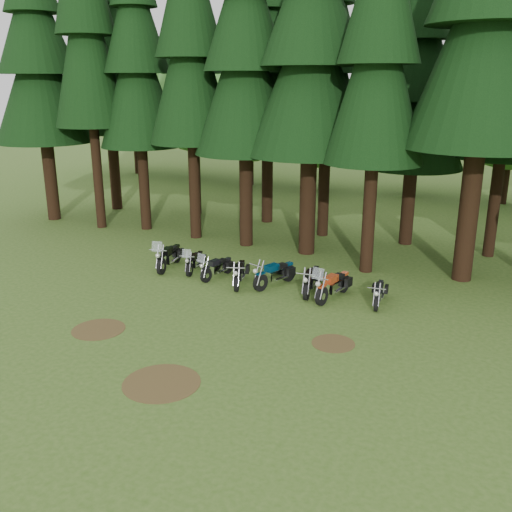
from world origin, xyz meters
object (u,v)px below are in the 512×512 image
Objects in this scene: motorcycle_0 at (169,257)px; motorcycle_4 at (275,275)px; motorcycle_1 at (195,262)px; motorcycle_6 at (333,286)px; motorcycle_3 at (239,274)px; motorcycle_5 at (311,281)px; motorcycle_2 at (217,268)px; motorcycle_7 at (379,294)px.

motorcycle_4 is at bearing -11.09° from motorcycle_0.
motorcycle_6 is (6.52, -0.43, 0.09)m from motorcycle_1.
motorcycle_0 is 3.85m from motorcycle_3.
motorcycle_5 is (5.54, -0.18, 0.06)m from motorcycle_1.
motorcycle_7 is (6.94, 0.09, -0.02)m from motorcycle_2.
motorcycle_5 reaches higher than motorcycle_3.
motorcycle_5 is at bearing 170.59° from motorcycle_7.
motorcycle_3 is at bearing -140.86° from motorcycle_4.
motorcycle_0 is 1.16× the size of motorcycle_3.
motorcycle_0 reaches higher than motorcycle_5.
motorcycle_4 reaches higher than motorcycle_3.
motorcycle_3 is (2.56, -0.64, 0.03)m from motorcycle_1.
motorcycle_6 is at bearing 178.51° from motorcycle_7.
motorcycle_5 is 2.71m from motorcycle_7.
motorcycle_0 is at bearing -171.19° from motorcycle_6.
motorcycle_0 is at bearing -160.76° from motorcycle_4.
motorcycle_6 is (5.22, -0.12, 0.08)m from motorcycle_2.
motorcycle_1 is at bearing -162.88° from motorcycle_4.
motorcycle_6 is (2.58, -0.30, 0.03)m from motorcycle_4.
motorcycle_2 is (2.56, -0.16, -0.09)m from motorcycle_0.
motorcycle_7 is at bearing 17.95° from motorcycle_4.
motorcycle_2 reaches higher than motorcycle_4.
motorcycle_7 is at bearing -15.65° from motorcycle_3.
motorcycle_5 is at bearing -11.49° from motorcycle_0.
motorcycle_4 is at bearing -14.57° from motorcycle_1.
motorcycle_2 reaches higher than motorcycle_1.
motorcycle_5 is at bearing -14.45° from motorcycle_1.
motorcycle_2 reaches higher than motorcycle_3.
motorcycle_3 is 1.08× the size of motorcycle_7.
motorcycle_0 is 9.50m from motorcycle_7.
motorcycle_1 reaches higher than motorcycle_7.
motorcycle_2 is 4.24m from motorcycle_5.
motorcycle_4 is 1.15× the size of motorcycle_7.
motorcycle_6 reaches higher than motorcycle_3.
motorcycle_2 is 0.89× the size of motorcycle_5.
motorcycle_1 is at bearing 169.94° from motorcycle_7.
motorcycle_0 is 1.21× the size of motorcycle_1.
motorcycle_3 reaches higher than motorcycle_7.
motorcycle_6 reaches higher than motorcycle_1.
motorcycle_3 is (1.26, -0.33, 0.03)m from motorcycle_2.
motorcycle_1 is at bearing 146.10° from motorcycle_3.
motorcycle_5 is (6.79, -0.03, -0.03)m from motorcycle_0.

